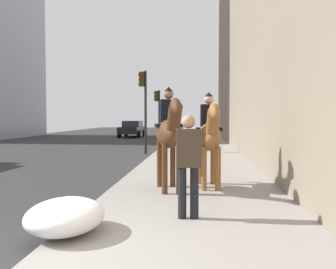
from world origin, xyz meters
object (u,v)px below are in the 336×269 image
at_px(mounted_horse_far, 209,135).
at_px(mounted_horse_near, 169,132).
at_px(traffic_light_near_curb, 144,98).
at_px(car_near_lane, 132,128).
at_px(pedestrian_greeting, 188,159).
at_px(traffic_light_far_curb, 158,108).

bearing_deg(mounted_horse_far, mounted_horse_near, -68.30).
xyz_separation_m(mounted_horse_far, traffic_light_near_curb, (9.32, 2.86, 1.31)).
bearing_deg(mounted_horse_far, traffic_light_near_curb, -167.80).
bearing_deg(traffic_light_near_curb, car_near_lane, 11.73).
height_order(pedestrian_greeting, car_near_lane, pedestrian_greeting).
distance_m(mounted_horse_near, traffic_light_near_curb, 10.04).
relative_size(mounted_horse_far, pedestrian_greeting, 1.33).
bearing_deg(traffic_light_far_curb, pedestrian_greeting, -172.63).
height_order(mounted_horse_far, traffic_light_near_curb, traffic_light_near_curb).
bearing_deg(traffic_light_far_curb, car_near_lane, 21.01).
xyz_separation_m(mounted_horse_near, car_near_lane, (25.36, 5.19, -0.70)).
distance_m(pedestrian_greeting, car_near_lane, 28.30).
bearing_deg(traffic_light_far_curb, mounted_horse_near, -173.21).
bearing_deg(traffic_light_far_curb, traffic_light_near_curb, -179.33).
bearing_deg(mounted_horse_far, pedestrian_greeting, -13.41).
xyz_separation_m(car_near_lane, traffic_light_far_curb, (-8.20, -3.15, 1.66)).
distance_m(pedestrian_greeting, traffic_light_far_curb, 19.73).
bearing_deg(mounted_horse_near, car_near_lane, 178.94).
relative_size(mounted_horse_near, traffic_light_far_curb, 0.66).
height_order(pedestrian_greeting, traffic_light_near_curb, traffic_light_near_curb).
relative_size(mounted_horse_far, car_near_lane, 0.49).
bearing_deg(mounted_horse_far, car_near_lane, -171.11).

